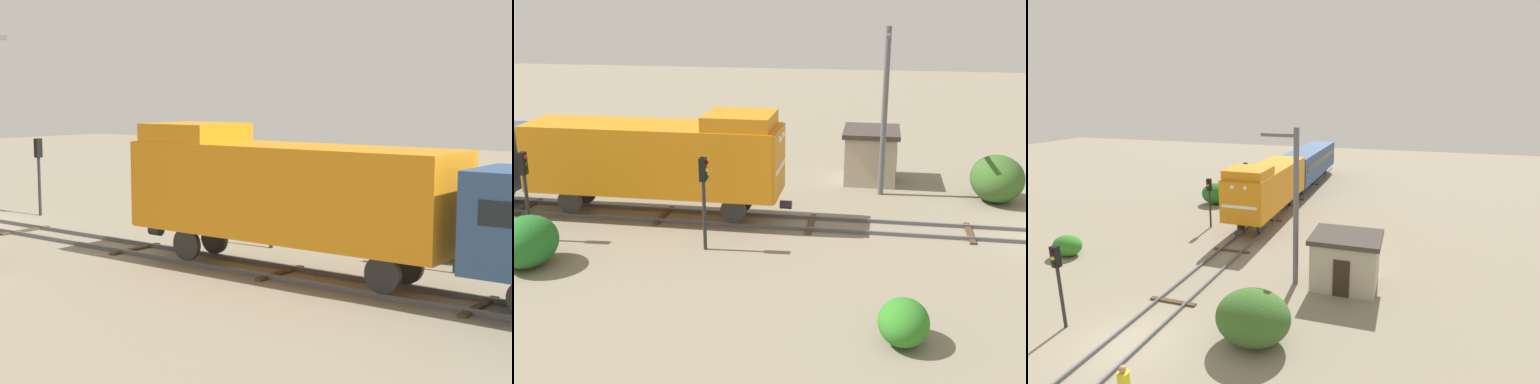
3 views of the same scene
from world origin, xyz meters
The scene contains 13 objects.
ground_plane centered at (0.00, 0.00, 0.00)m, with size 118.56×118.56×0.00m, color gray.
railway_track centered at (0.00, 0.00, 0.07)m, with size 2.40×79.04×0.16m.
locomotive centered at (0.00, 16.58, 2.77)m, with size 2.90×11.60×4.60m.
passenger_car_leading centered at (0.00, 29.92, 2.52)m, with size 2.84×14.00×3.66m.
traffic_signal_near centered at (-3.20, 0.11, 2.57)m, with size 0.32×0.34×3.67m.
traffic_signal_mid centered at (-3.40, 13.62, 2.57)m, with size 0.32×0.34×3.67m.
traffic_signal_far centered at (-3.60, 20.81, 2.54)m, with size 0.32×0.34×3.63m.
catenary_mast centered at (4.94, 6.97, 4.29)m, with size 1.94×0.28×8.09m.
relay_hut centered at (7.50, 7.54, 1.39)m, with size 3.50×2.90×2.74m.
bush_near centered at (-5.76, 20.77, 0.86)m, with size 2.37×1.94×1.72m, color #338926.
bush_mid centered at (-9.22, 6.26, 0.65)m, with size 1.78×1.46×1.30m, color #307E26.
bush_far centered at (-5.97, 19.54, 0.93)m, with size 2.55×2.09×1.86m, color #226A26.
bush_back centered at (4.81, 1.54, 1.11)m, with size 3.05×2.50×2.22m, color #376126.
Camera 3 is at (10.19, -11.44, 9.71)m, focal length 28.00 mm.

